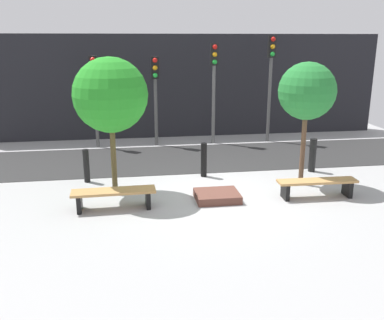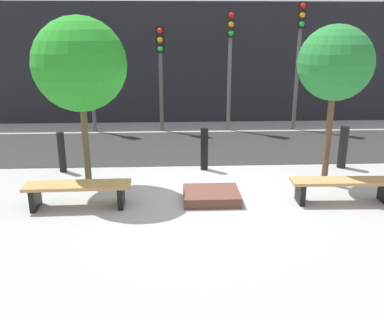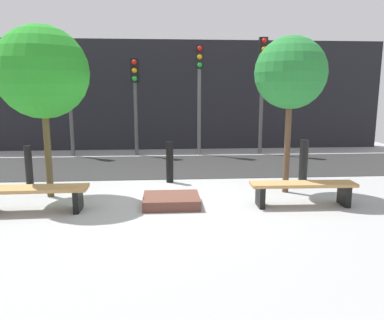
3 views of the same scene
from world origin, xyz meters
TOP-DOWN VIEW (x-y plane):
  - ground_plane at (0.00, 0.00)m, footprint 18.00×18.00m
  - road_strip at (0.00, 3.55)m, footprint 18.00×3.43m
  - building_facade at (0.00, 7.07)m, footprint 16.20×0.50m
  - bench_left at (-2.48, -0.49)m, footprint 1.93×0.52m
  - bench_right at (2.48, -0.49)m, footprint 1.98×0.46m
  - planter_bed at (0.00, -0.29)m, footprint 1.06×0.87m
  - tree_behind_left_bench at (-2.48, 0.52)m, footprint 1.81×1.81m
  - tree_behind_right_bench at (2.48, 0.52)m, footprint 1.48×1.48m
  - bollard_far_left at (-3.26, 1.58)m, footprint 0.16×0.16m
  - bollard_left at (0.00, 1.58)m, footprint 0.17×0.17m
  - bollard_center at (3.26, 1.58)m, footprint 0.20×0.20m
  - traffic_light_west at (-3.21, 5.55)m, footprint 0.28×0.27m
  - traffic_light_mid_west at (-1.07, 5.55)m, footprint 0.28×0.27m
  - traffic_light_mid_east at (1.07, 5.55)m, footprint 0.28×0.27m
  - traffic_light_east at (3.21, 5.55)m, footprint 0.28×0.27m

SIDE VIEW (x-z plane):
  - ground_plane at x=0.00m, z-range 0.00..0.00m
  - road_strip at x=0.00m, z-range 0.00..0.01m
  - planter_bed at x=0.00m, z-range 0.00..0.19m
  - bench_right at x=2.48m, z-range 0.11..0.56m
  - bench_left at x=-2.48m, z-range 0.11..0.56m
  - bollard_far_left at x=-3.26m, z-range 0.00..0.92m
  - bollard_left at x=0.00m, z-range 0.00..0.98m
  - bollard_center at x=3.26m, z-range 0.00..0.99m
  - building_facade at x=0.00m, z-range 0.00..3.99m
  - traffic_light_mid_west at x=-1.07m, z-range 0.63..3.84m
  - traffic_light_west at x=-3.21m, z-range 0.63..3.88m
  - tree_behind_left_bench at x=-2.48m, z-range 0.79..4.21m
  - tree_behind_right_bench at x=2.48m, z-range 0.87..4.13m
  - traffic_light_mid_east at x=1.07m, z-range 0.70..4.35m
  - traffic_light_east at x=3.21m, z-range 0.73..4.66m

